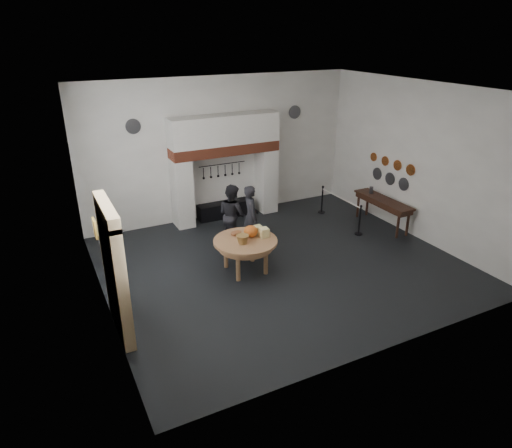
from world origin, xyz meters
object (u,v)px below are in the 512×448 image
visitor_far (232,215)px  side_table (383,200)px  work_table (245,241)px  barrier_post_near (360,221)px  barrier_post_far (322,200)px  visitor_near (251,216)px  iron_range (226,209)px

visitor_far → side_table: visitor_far is taller
work_table → side_table: size_ratio=0.74×
visitor_far → barrier_post_near: size_ratio=1.99×
visitor_far → barrier_post_near: (3.68, -1.17, -0.44)m
visitor_far → barrier_post_far: bearing=-90.9°
visitor_near → iron_range: bearing=5.8°
work_table → side_table: (5.09, 0.70, 0.03)m
work_table → visitor_far: size_ratio=0.91×
visitor_near → work_table: bearing=159.7°
barrier_post_far → work_table: bearing=-148.4°
iron_range → work_table: 3.81m
iron_range → visitor_far: visitor_far is taller
work_table → side_table: bearing=7.9°
barrier_post_near → barrier_post_far: same height
visitor_near → visitor_far: visitor_near is taller
barrier_post_near → work_table: bearing=-173.2°
visitor_near → side_table: visitor_near is taller
side_table → iron_range: bearing=144.5°
visitor_near → barrier_post_near: (3.28, -0.77, -0.46)m
work_table → side_table: 5.14m
iron_range → barrier_post_near: bearing=-45.8°
side_table → barrier_post_near: same height
work_table → barrier_post_far: bearing=31.6°
work_table → barrier_post_near: barrier_post_near is taller
visitor_far → side_table: 4.82m
iron_range → barrier_post_near: size_ratio=2.11×
iron_range → work_table: bearing=-105.3°
work_table → visitor_near: bearing=58.5°
side_table → visitor_near: bearing=172.7°
side_table → barrier_post_near: (-1.05, -0.22, -0.42)m
work_table → visitor_far: (0.37, 1.66, 0.05)m
side_table → barrier_post_far: 2.11m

